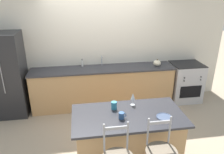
# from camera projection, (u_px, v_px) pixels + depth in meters

# --- Properties ---
(ground_plane) EXTENTS (18.00, 18.00, 0.00)m
(ground_plane) POSITION_uv_depth(u_px,v_px,m) (105.00, 112.00, 4.96)
(ground_plane) COLOR tan
(wall_back) EXTENTS (6.00, 0.07, 2.70)m
(wall_back) POSITION_uv_depth(u_px,v_px,m) (101.00, 47.00, 5.05)
(wall_back) COLOR beige
(wall_back) RESTS_ON ground_plane
(back_counter) EXTENTS (3.24, 0.64, 0.94)m
(back_counter) POSITION_uv_depth(u_px,v_px,m) (103.00, 87.00, 5.11)
(back_counter) COLOR tan
(back_counter) RESTS_ON ground_plane
(sink_faucet) EXTENTS (0.02, 0.13, 0.22)m
(sink_faucet) POSITION_uv_depth(u_px,v_px,m) (102.00, 59.00, 5.05)
(sink_faucet) COLOR #ADAFB5
(sink_faucet) RESTS_ON back_counter
(kitchen_island) EXTENTS (1.63, 0.85, 0.90)m
(kitchen_island) POSITION_uv_depth(u_px,v_px,m) (127.00, 140.00, 3.34)
(kitchen_island) COLOR tan
(kitchen_island) RESTS_ON ground_plane
(refrigerator) EXTENTS (0.81, 0.70, 1.80)m
(refrigerator) POSITION_uv_depth(u_px,v_px,m) (5.00, 75.00, 4.60)
(refrigerator) COLOR #232326
(refrigerator) RESTS_ON ground_plane
(oven_range) EXTENTS (0.72, 0.65, 0.94)m
(oven_range) POSITION_uv_depth(u_px,v_px,m) (185.00, 82.00, 5.36)
(oven_range) COLOR #B7B7BC
(oven_range) RESTS_ON ground_plane
(dinner_plate) EXTENTS (0.22, 0.22, 0.02)m
(dinner_plate) POSITION_uv_depth(u_px,v_px,m) (164.00, 117.00, 3.10)
(dinner_plate) COLOR #425170
(dinner_plate) RESTS_ON kitchen_island
(wine_glass) EXTENTS (0.07, 0.07, 0.21)m
(wine_glass) POSITION_uv_depth(u_px,v_px,m) (133.00, 97.00, 3.38)
(wine_glass) COLOR white
(wine_glass) RESTS_ON kitchen_island
(coffee_mug) EXTENTS (0.11, 0.08, 0.09)m
(coffee_mug) POSITION_uv_depth(u_px,v_px,m) (122.00, 116.00, 3.06)
(coffee_mug) COLOR #335689
(coffee_mug) RESTS_ON kitchen_island
(tumbler_cup) EXTENTS (0.09, 0.09, 0.12)m
(tumbler_cup) POSITION_uv_depth(u_px,v_px,m) (114.00, 105.00, 3.30)
(tumbler_cup) COLOR teal
(tumbler_cup) RESTS_ON kitchen_island
(pumpkin_decoration) EXTENTS (0.17, 0.17, 0.16)m
(pumpkin_decoration) POSITION_uv_depth(u_px,v_px,m) (157.00, 63.00, 5.04)
(pumpkin_decoration) COLOR beige
(pumpkin_decoration) RESTS_ON back_counter
(soap_bottle) EXTENTS (0.05, 0.05, 0.18)m
(soap_bottle) POSITION_uv_depth(u_px,v_px,m) (82.00, 63.00, 5.01)
(soap_bottle) COLOR silver
(soap_bottle) RESTS_ON back_counter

